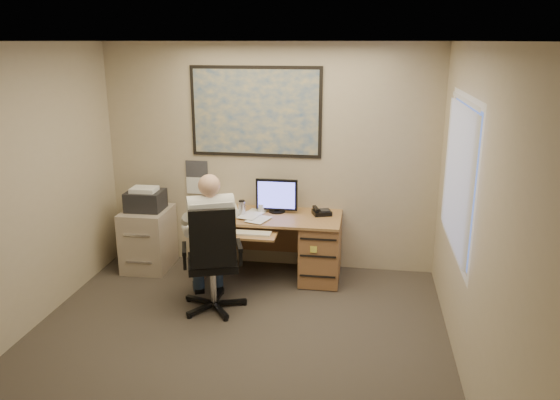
% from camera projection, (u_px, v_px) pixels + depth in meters
% --- Properties ---
extents(room_shell, '(4.00, 4.50, 2.70)m').
position_uv_depth(room_shell, '(220.00, 215.00, 4.40)').
color(room_shell, '#38322B').
rests_on(room_shell, ground).
extents(desk, '(1.60, 0.97, 1.14)m').
position_uv_depth(desk, '(300.00, 241.00, 6.39)').
color(desk, '#A67947').
rests_on(desk, ground).
extents(world_map, '(1.56, 0.03, 1.06)m').
position_uv_depth(world_map, '(256.00, 112.00, 6.39)').
color(world_map, '#1E4C93').
rests_on(world_map, room_shell).
extents(wall_calendar, '(0.28, 0.01, 0.42)m').
position_uv_depth(wall_calendar, '(197.00, 177.00, 6.74)').
color(wall_calendar, white).
rests_on(wall_calendar, room_shell).
extents(window_blinds, '(0.06, 1.40, 1.30)m').
position_uv_depth(window_blinds, '(460.00, 177.00, 4.81)').
color(window_blinds, beige).
rests_on(window_blinds, room_shell).
extents(filing_cabinet, '(0.54, 0.65, 1.03)m').
position_uv_depth(filing_cabinet, '(148.00, 233.00, 6.66)').
color(filing_cabinet, '#AB9C8A').
rests_on(filing_cabinet, ground).
extents(office_chair, '(0.87, 0.87, 1.16)m').
position_uv_depth(office_chair, '(210.00, 280.00, 5.62)').
color(office_chair, black).
rests_on(office_chair, ground).
extents(person, '(0.89, 1.01, 1.43)m').
position_uv_depth(person, '(213.00, 242.00, 5.58)').
color(person, silver).
rests_on(person, office_chair).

